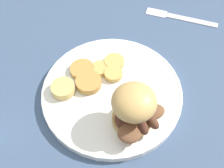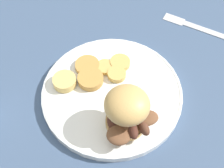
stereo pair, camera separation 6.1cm
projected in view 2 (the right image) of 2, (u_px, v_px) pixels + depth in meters
ground_plane at (112, 96)px, 0.65m from camera, size 4.00×4.00×0.00m
dinner_plate at (112, 93)px, 0.64m from camera, size 0.29×0.29×0.02m
sandwich at (127, 112)px, 0.55m from camera, size 0.10×0.10×0.09m
potato_round_0 at (87, 66)px, 0.66m from camera, size 0.05×0.05×0.01m
potato_round_1 at (65, 81)px, 0.63m from camera, size 0.05×0.05×0.02m
potato_round_2 at (90, 79)px, 0.64m from camera, size 0.05×0.05×0.01m
potato_round_3 at (120, 63)px, 0.66m from camera, size 0.04×0.04×0.01m
potato_round_4 at (117, 74)px, 0.65m from camera, size 0.04×0.04×0.01m
potato_round_5 at (105, 67)px, 0.66m from camera, size 0.04×0.04×0.01m
fork at (197, 27)px, 0.75m from camera, size 0.17×0.10×0.00m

